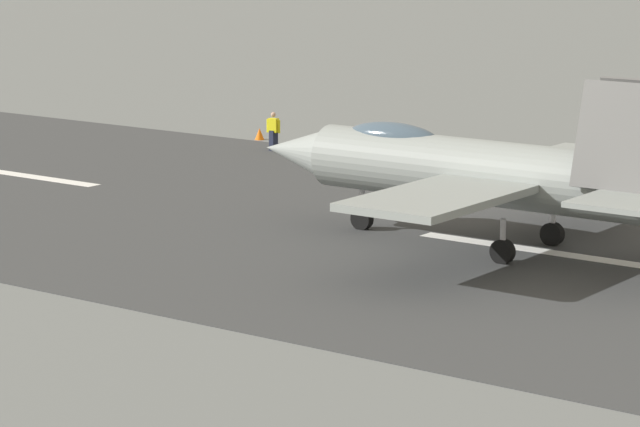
{
  "coord_description": "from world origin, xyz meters",
  "views": [
    {
      "loc": [
        -22.05,
        42.48,
        10.71
      ],
      "look_at": [
        3.29,
        8.06,
        2.2
      ],
      "focal_mm": 86.48,
      "sensor_mm": 36.0,
      "label": 1
    }
  ],
  "objects_px": {
    "fighter_jet": "(477,170)",
    "crew_person": "(273,132)",
    "marker_cone_far": "(260,134)",
    "marker_cone_mid": "(520,162)"
  },
  "relations": [
    {
      "from": "marker_cone_mid",
      "to": "crew_person",
      "type": "bearing_deg",
      "value": 11.23
    },
    {
      "from": "fighter_jet",
      "to": "marker_cone_far",
      "type": "bearing_deg",
      "value": -34.97
    },
    {
      "from": "marker_cone_mid",
      "to": "marker_cone_far",
      "type": "xyz_separation_m",
      "value": [
        13.88,
        0.0,
        0.0
      ]
    },
    {
      "from": "fighter_jet",
      "to": "crew_person",
      "type": "bearing_deg",
      "value": -34.0
    },
    {
      "from": "crew_person",
      "to": "marker_cone_far",
      "type": "height_order",
      "value": "crew_person"
    },
    {
      "from": "fighter_jet",
      "to": "marker_cone_far",
      "type": "xyz_separation_m",
      "value": [
        20.09,
        -14.05,
        -2.24
      ]
    },
    {
      "from": "fighter_jet",
      "to": "marker_cone_mid",
      "type": "relative_size",
      "value": 29.02
    },
    {
      "from": "fighter_jet",
      "to": "marker_cone_far",
      "type": "relative_size",
      "value": 29.02
    },
    {
      "from": "fighter_jet",
      "to": "crew_person",
      "type": "height_order",
      "value": "fighter_jet"
    },
    {
      "from": "crew_person",
      "to": "marker_cone_mid",
      "type": "xyz_separation_m",
      "value": [
        -11.3,
        -2.24,
        -0.6
      ]
    }
  ]
}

